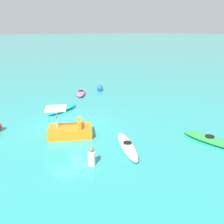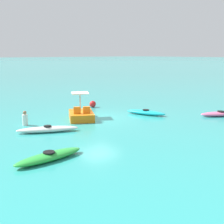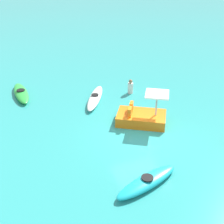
{
  "view_description": "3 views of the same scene",
  "coord_description": "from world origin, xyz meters",
  "px_view_note": "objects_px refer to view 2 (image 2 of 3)",
  "views": [
    {
      "loc": [
        12.93,
        -6.47,
        5.73
      ],
      "look_at": [
        0.98,
        2.63,
        0.78
      ],
      "focal_mm": 40.36,
      "sensor_mm": 36.0,
      "label": 1
    },
    {
      "loc": [
        11.71,
        15.37,
        4.24
      ],
      "look_at": [
        -0.43,
        0.92,
        0.5
      ],
      "focal_mm": 47.66,
      "sensor_mm": 36.0,
      "label": 2
    },
    {
      "loc": [
        -11.18,
        5.35,
        7.81
      ],
      "look_at": [
        1.41,
        1.03,
        0.68
      ],
      "focal_mm": 49.49,
      "sensor_mm": 36.0,
      "label": 3
    }
  ],
  "objects_px": {
    "buoy_red": "(93,104)",
    "person_near_shore": "(25,119)",
    "kayak_cyan": "(146,112)",
    "kayak_white": "(48,129)",
    "pedal_boat_orange": "(81,114)",
    "kayak_pink": "(221,114)",
    "kayak_green": "(49,156)"
  },
  "relations": [
    {
      "from": "buoy_red",
      "to": "person_near_shore",
      "type": "relative_size",
      "value": 0.59
    },
    {
      "from": "kayak_cyan",
      "to": "kayak_white",
      "type": "distance_m",
      "value": 7.55
    },
    {
      "from": "pedal_boat_orange",
      "to": "person_near_shore",
      "type": "distance_m",
      "value": 3.59
    },
    {
      "from": "kayak_cyan",
      "to": "pedal_boat_orange",
      "type": "relative_size",
      "value": 1.05
    },
    {
      "from": "kayak_cyan",
      "to": "kayak_pink",
      "type": "bearing_deg",
      "value": 133.87
    },
    {
      "from": "kayak_pink",
      "to": "pedal_boat_orange",
      "type": "height_order",
      "value": "pedal_boat_orange"
    },
    {
      "from": "kayak_cyan",
      "to": "person_near_shore",
      "type": "bearing_deg",
      "value": -17.6
    },
    {
      "from": "pedal_boat_orange",
      "to": "buoy_red",
      "type": "height_order",
      "value": "pedal_boat_orange"
    },
    {
      "from": "kayak_white",
      "to": "pedal_boat_orange",
      "type": "xyz_separation_m",
      "value": [
        -3.23,
        -1.49,
        0.17
      ]
    },
    {
      "from": "kayak_green",
      "to": "person_near_shore",
      "type": "relative_size",
      "value": 3.53
    },
    {
      "from": "kayak_cyan",
      "to": "kayak_white",
      "type": "xyz_separation_m",
      "value": [
        7.55,
        -0.19,
        -0.0
      ]
    },
    {
      "from": "buoy_red",
      "to": "person_near_shore",
      "type": "distance_m",
      "value": 7.07
    },
    {
      "from": "kayak_cyan",
      "to": "buoy_red",
      "type": "bearing_deg",
      "value": -76.74
    },
    {
      "from": "kayak_green",
      "to": "kayak_white",
      "type": "relative_size",
      "value": 0.95
    },
    {
      "from": "kayak_pink",
      "to": "buoy_red",
      "type": "distance_m",
      "value": 9.62
    },
    {
      "from": "person_near_shore",
      "to": "pedal_boat_orange",
      "type": "bearing_deg",
      "value": 167.1
    },
    {
      "from": "kayak_green",
      "to": "person_near_shore",
      "type": "distance_m",
      "value": 6.52
    },
    {
      "from": "kayak_pink",
      "to": "kayak_white",
      "type": "relative_size",
      "value": 0.85
    },
    {
      "from": "kayak_pink",
      "to": "person_near_shore",
      "type": "height_order",
      "value": "person_near_shore"
    },
    {
      "from": "kayak_green",
      "to": "person_near_shore",
      "type": "bearing_deg",
      "value": -105.88
    },
    {
      "from": "kayak_pink",
      "to": "buoy_red",
      "type": "xyz_separation_m",
      "value": [
        4.65,
        -8.43,
        0.1
      ]
    },
    {
      "from": "kayak_cyan",
      "to": "person_near_shore",
      "type": "relative_size",
      "value": 3.37
    },
    {
      "from": "kayak_white",
      "to": "buoy_red",
      "type": "height_order",
      "value": "buoy_red"
    },
    {
      "from": "pedal_boat_orange",
      "to": "buoy_red",
      "type": "xyz_separation_m",
      "value": [
        -3.2,
        -3.08,
        -0.08
      ]
    },
    {
      "from": "kayak_pink",
      "to": "person_near_shore",
      "type": "xyz_separation_m",
      "value": [
        11.34,
        -6.15,
        0.22
      ]
    },
    {
      "from": "kayak_green",
      "to": "pedal_boat_orange",
      "type": "xyz_separation_m",
      "value": [
        -5.28,
        -5.47,
        0.17
      ]
    },
    {
      "from": "pedal_boat_orange",
      "to": "person_near_shore",
      "type": "bearing_deg",
      "value": -12.9
    },
    {
      "from": "kayak_cyan",
      "to": "kayak_white",
      "type": "relative_size",
      "value": 0.91
    },
    {
      "from": "kayak_white",
      "to": "pedal_boat_orange",
      "type": "relative_size",
      "value": 1.16
    },
    {
      "from": "kayak_cyan",
      "to": "buoy_red",
      "type": "xyz_separation_m",
      "value": [
        1.12,
        -4.76,
        0.1
      ]
    },
    {
      "from": "kayak_white",
      "to": "pedal_boat_orange",
      "type": "height_order",
      "value": "pedal_boat_orange"
    },
    {
      "from": "buoy_red",
      "to": "person_near_shore",
      "type": "xyz_separation_m",
      "value": [
        6.69,
        2.28,
        0.13
      ]
    }
  ]
}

